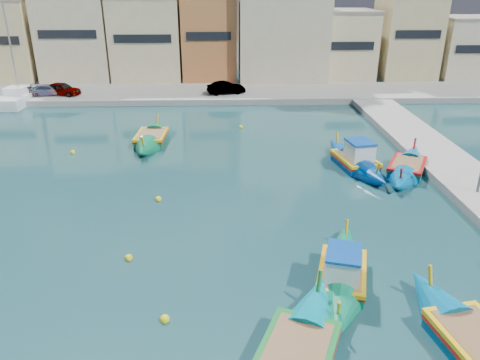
# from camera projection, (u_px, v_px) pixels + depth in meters

# --- Properties ---
(ground) EXTENTS (160.00, 160.00, 0.00)m
(ground) POSITION_uv_depth(u_px,v_px,m) (154.00, 264.00, 20.70)
(ground) COLOR #13373A
(ground) RESTS_ON ground
(north_quay) EXTENTS (80.00, 8.00, 0.60)m
(north_quay) POSITION_uv_depth(u_px,v_px,m) (195.00, 94.00, 49.95)
(north_quay) COLOR gray
(north_quay) RESTS_ON ground
(north_townhouses) EXTENTS (83.20, 7.87, 10.19)m
(north_townhouses) POSITION_uv_depth(u_px,v_px,m) (253.00, 40.00, 55.05)
(north_townhouses) COLOR #C9BA8B
(north_townhouses) RESTS_ON ground
(church_block) EXTENTS (10.00, 10.00, 19.10)m
(church_block) POSITION_uv_depth(u_px,v_px,m) (282.00, 9.00, 54.38)
(church_block) COLOR #C4B592
(church_block) RESTS_ON ground
(parked_cars) EXTENTS (22.19, 2.74, 1.31)m
(parked_cars) POSITION_uv_depth(u_px,v_px,m) (112.00, 89.00, 47.96)
(parked_cars) COLOR #4C1919
(parked_cars) RESTS_ON north_quay
(luzzu_turquoise_cabin) EXTENTS (4.12, 8.59, 2.70)m
(luzzu_turquoise_cabin) POSITION_uv_depth(u_px,v_px,m) (342.00, 275.00, 19.33)
(luzzu_turquoise_cabin) COLOR #0B7651
(luzzu_turquoise_cabin) RESTS_ON ground
(luzzu_blue_cabin) EXTENTS (3.64, 8.78, 3.03)m
(luzzu_blue_cabin) POSITION_uv_depth(u_px,v_px,m) (355.00, 162.00, 31.18)
(luzzu_blue_cabin) COLOR #0046A3
(luzzu_blue_cabin) RESTS_ON ground
(luzzu_cyan_mid) EXTENTS (5.72, 8.38, 2.49)m
(luzzu_cyan_mid) POSITION_uv_depth(u_px,v_px,m) (407.00, 169.00, 30.37)
(luzzu_cyan_mid) COLOR #0067A1
(luzzu_cyan_mid) RESTS_ON ground
(luzzu_green) EXTENTS (2.51, 8.36, 2.60)m
(luzzu_green) POSITION_uv_depth(u_px,v_px,m) (152.00, 139.00, 35.90)
(luzzu_green) COLOR #0A6D43
(luzzu_green) RESTS_ON ground
(luzzu_cyan_south) EXTENTS (3.50, 8.63, 2.61)m
(luzzu_cyan_south) POSITION_uv_depth(u_px,v_px,m) (477.00, 347.00, 15.62)
(luzzu_cyan_south) COLOR #006CA5
(luzzu_cyan_south) RESTS_ON ground
(yacht_north) EXTENTS (2.94, 8.90, 11.73)m
(yacht_north) POSITION_uv_depth(u_px,v_px,m) (27.00, 95.00, 48.59)
(yacht_north) COLOR white
(yacht_north) RESTS_ON ground
(mooring_buoys) EXTENTS (22.68, 24.47, 0.36)m
(mooring_buoys) POSITION_uv_depth(u_px,v_px,m) (200.00, 201.00, 26.39)
(mooring_buoys) COLOR yellow
(mooring_buoys) RESTS_ON ground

